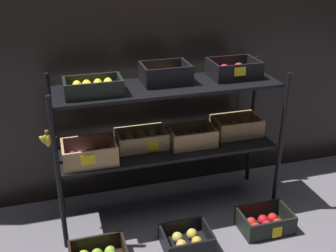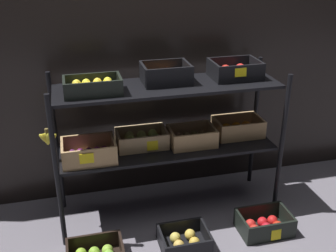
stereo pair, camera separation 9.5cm
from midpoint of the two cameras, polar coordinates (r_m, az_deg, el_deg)
The scene contains 5 objects.
ground_plane at distance 3.15m, azimuth -0.88°, elevation -11.29°, with size 10.00×10.00×0.00m, color slate.
storefront_wall at distance 3.08m, azimuth -3.08°, elevation 8.42°, with size 3.91×0.12×1.98m, color black.
display_rack at distance 2.80m, azimuth -1.15°, elevation 0.96°, with size 1.62×0.47×1.10m.
crate_ground_apple_gold at distance 2.80m, azimuth 1.60°, elevation -15.44°, with size 0.32×0.26×0.11m.
crate_ground_apple_red at distance 2.99m, azimuth 12.30°, elevation -12.88°, with size 0.35×0.25×0.14m.
Camera 1 is at (-0.72, -2.46, 1.83)m, focal length 44.19 mm.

